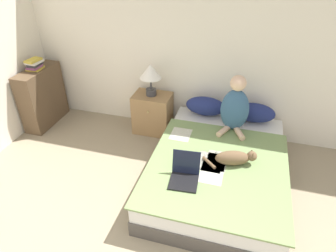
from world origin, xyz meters
name	(u,v)px	position (x,y,z in m)	size (l,w,h in m)	color
wall_back	(210,45)	(0.00, 3.22, 1.27)	(6.08, 0.05, 2.55)	silver
bed	(218,169)	(0.36, 2.12, 0.19)	(1.48, 2.04, 0.38)	#4C4742
pillow_near	(205,106)	(0.03, 2.99, 0.51)	(0.54, 0.27, 0.25)	navy
pillow_far	(254,113)	(0.68, 2.99, 0.51)	(0.54, 0.27, 0.25)	navy
person_sitting	(235,107)	(0.43, 2.70, 0.70)	(0.36, 0.34, 0.73)	#33567A
cat_tabby	(235,158)	(0.52, 2.02, 0.47)	(0.57, 0.28, 0.17)	brown
laptop_open	(185,175)	(0.06, 1.64, 0.44)	(0.31, 0.34, 0.27)	black
nightstand	(153,113)	(-0.72, 2.95, 0.29)	(0.53, 0.40, 0.58)	#937047
table_lamp	(151,73)	(-0.73, 2.96, 0.91)	(0.30, 0.30, 0.45)	#38383D
bookshelf	(42,97)	(-2.37, 2.73, 0.43)	(0.28, 0.77, 0.87)	brown
book_stack_top	(34,64)	(-2.37, 2.74, 0.95)	(0.20, 0.24, 0.15)	gold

